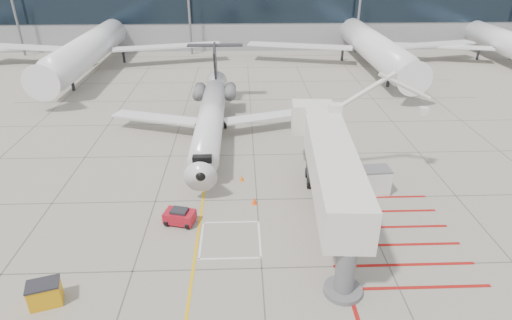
{
  "coord_description": "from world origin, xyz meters",
  "views": [
    {
      "loc": [
        -1.08,
        -24.65,
        18.13
      ],
      "look_at": [
        0.0,
        6.0,
        2.5
      ],
      "focal_mm": 30.0,
      "sensor_mm": 36.0,
      "label": 1
    }
  ],
  "objects_px": {
    "regional_jet": "(208,113)",
    "jet_bridge": "(333,178)",
    "pushback_tug": "(180,216)",
    "spill_bin": "(45,293)"
  },
  "relations": [
    {
      "from": "pushback_tug",
      "to": "spill_bin",
      "type": "relative_size",
      "value": 1.26
    },
    {
      "from": "regional_jet",
      "to": "jet_bridge",
      "type": "height_order",
      "value": "jet_bridge"
    },
    {
      "from": "regional_jet",
      "to": "pushback_tug",
      "type": "height_order",
      "value": "regional_jet"
    },
    {
      "from": "regional_jet",
      "to": "jet_bridge",
      "type": "relative_size",
      "value": 1.43
    },
    {
      "from": "regional_jet",
      "to": "pushback_tug",
      "type": "distance_m",
      "value": 13.29
    },
    {
      "from": "pushback_tug",
      "to": "spill_bin",
      "type": "xyz_separation_m",
      "value": [
        -6.53,
        -7.49,
        0.11
      ]
    },
    {
      "from": "regional_jet",
      "to": "spill_bin",
      "type": "height_order",
      "value": "regional_jet"
    },
    {
      "from": "spill_bin",
      "to": "pushback_tug",
      "type": "bearing_deg",
      "value": 31.75
    },
    {
      "from": "regional_jet",
      "to": "spill_bin",
      "type": "relative_size",
      "value": 16.53
    },
    {
      "from": "regional_jet",
      "to": "jet_bridge",
      "type": "distance_m",
      "value": 16.37
    }
  ]
}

